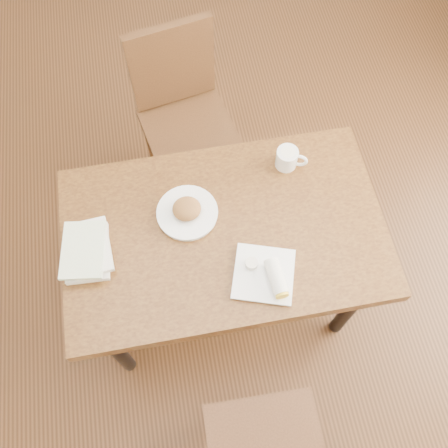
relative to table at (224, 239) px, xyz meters
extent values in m
cube|color=#472814|center=(0.00, 0.00, -0.67)|extent=(4.00, 5.00, 0.01)
cube|color=brown|center=(0.00, 0.00, 0.06)|extent=(1.23, 0.76, 0.06)
cylinder|color=black|center=(-0.51, -0.28, -0.32)|extent=(0.06, 0.06, 0.69)
cylinder|color=black|center=(0.51, -0.28, -0.32)|extent=(0.06, 0.06, 0.69)
cylinder|color=black|center=(-0.51, 0.28, -0.32)|extent=(0.06, 0.06, 0.69)
cylinder|color=black|center=(0.51, 0.28, -0.32)|extent=(0.06, 0.06, 0.69)
cylinder|color=#4E2C16|center=(-0.16, -0.61, -0.44)|extent=(0.04, 0.04, 0.45)
cylinder|color=#4E2C16|center=(0.20, -0.62, -0.44)|extent=(0.04, 0.04, 0.45)
cylinder|color=#462A14|center=(0.10, 0.90, -0.44)|extent=(0.04, 0.04, 0.45)
cylinder|color=#462A14|center=(-0.26, 0.83, -0.44)|extent=(0.04, 0.04, 0.45)
cylinder|color=#462A14|center=(0.17, 0.55, -0.44)|extent=(0.04, 0.04, 0.45)
cylinder|color=#462A14|center=(-0.19, 0.48, -0.44)|extent=(0.04, 0.04, 0.45)
cube|color=#462A14|center=(-0.04, 0.69, -0.19)|extent=(0.49, 0.49, 0.04)
cube|color=#462A14|center=(-0.08, 0.87, 0.07)|extent=(0.40, 0.12, 0.45)
cylinder|color=white|center=(-0.13, 0.09, 0.09)|extent=(0.23, 0.23, 0.01)
cylinder|color=white|center=(-0.13, 0.09, 0.10)|extent=(0.24, 0.24, 0.01)
ellipsoid|color=#B27538|center=(-0.13, 0.09, 0.13)|extent=(0.12, 0.12, 0.06)
cylinder|color=white|center=(0.30, 0.24, 0.13)|extent=(0.09, 0.09, 0.09)
torus|color=white|center=(0.34, 0.22, 0.13)|extent=(0.07, 0.04, 0.07)
cylinder|color=tan|center=(0.30, 0.24, 0.17)|extent=(0.08, 0.08, 0.01)
cylinder|color=#F2E5CC|center=(0.30, 0.24, 0.17)|extent=(0.05, 0.05, 0.00)
cube|color=white|center=(0.11, -0.21, 0.09)|extent=(0.27, 0.27, 0.01)
cube|color=white|center=(0.11, -0.21, 0.10)|extent=(0.27, 0.27, 0.01)
cylinder|color=white|center=(0.14, -0.24, 0.13)|extent=(0.06, 0.14, 0.05)
cylinder|color=yellow|center=(0.15, -0.30, 0.13)|extent=(0.05, 0.02, 0.05)
cylinder|color=silver|center=(0.07, -0.17, 0.12)|extent=(0.05, 0.05, 0.03)
cylinder|color=red|center=(0.07, -0.17, 0.13)|extent=(0.04, 0.04, 0.01)
cube|color=white|center=(-0.51, -0.01, 0.10)|extent=(0.17, 0.23, 0.02)
cube|color=silver|center=(-0.50, 0.00, 0.12)|extent=(0.17, 0.23, 0.02)
cube|color=#B4D18B|center=(-0.52, -0.01, 0.14)|extent=(0.18, 0.24, 0.02)
camera|label=1|loc=(-0.15, -0.79, 1.80)|focal=40.00mm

